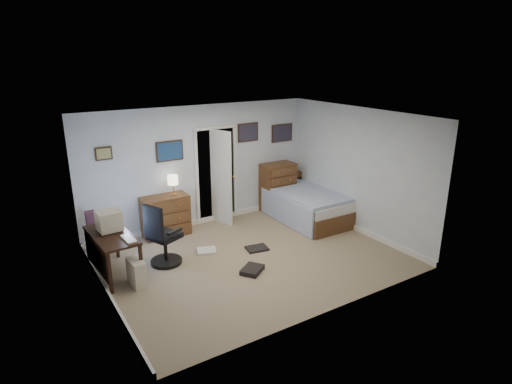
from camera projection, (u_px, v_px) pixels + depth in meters
floor at (251, 258)px, 7.62m from camera, size 5.00×4.00×0.02m
computer_desk at (107, 245)px, 6.85m from camera, size 0.65×1.26×0.71m
crt_monitor at (109, 221)px, 6.92m from camera, size 0.39×0.36×0.34m
keyboard at (129, 239)px, 6.65m from camera, size 0.17×0.39×0.02m
pc_tower at (137, 273)px, 6.66m from camera, size 0.22×0.41×0.42m
office_chair at (162, 242)px, 7.24m from camera, size 0.71×0.71×1.11m
media_stack at (93, 233)px, 7.61m from camera, size 0.17×0.17×0.83m
low_dresser at (165, 216)px, 8.46m from camera, size 0.92×0.47×0.81m
table_lamp at (173, 181)px, 8.35m from camera, size 0.20×0.20×0.40m
doorway at (210, 172)px, 9.31m from camera, size 0.96×1.12×2.05m
tall_dresser at (278, 187)px, 9.76m from camera, size 0.76×0.45×1.11m
headboard_bookcase at (290, 188)px, 10.11m from camera, size 0.92×0.26×0.82m
bed at (303, 204)px, 9.35m from camera, size 1.19×2.17×0.71m
wall_posters at (224, 140)px, 8.96m from camera, size 4.38×0.04×0.60m
floor_clutter at (241, 259)px, 7.50m from camera, size 1.28×1.52×0.08m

